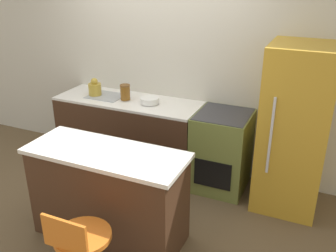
# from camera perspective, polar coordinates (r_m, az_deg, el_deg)

# --- Properties ---
(ground_plane) EXTENTS (14.00, 14.00, 0.00)m
(ground_plane) POSITION_cam_1_polar(r_m,az_deg,el_deg) (4.70, -4.79, -8.43)
(ground_plane) COLOR brown
(wall_back) EXTENTS (8.00, 0.06, 2.60)m
(wall_back) POSITION_cam_1_polar(r_m,az_deg,el_deg) (4.76, -1.26, 9.16)
(wall_back) COLOR beige
(wall_back) RESTS_ON ground_plane
(back_counter) EXTENTS (1.84, 0.65, 0.93)m
(back_counter) POSITION_cam_1_polar(r_m,az_deg,el_deg) (4.87, -5.91, -1.12)
(back_counter) COLOR #422819
(back_counter) RESTS_ON ground_plane
(kitchen_island) EXTENTS (1.50, 0.60, 0.92)m
(kitchen_island) POSITION_cam_1_polar(r_m,az_deg,el_deg) (3.65, -9.03, -10.23)
(kitchen_island) COLOR #422819
(kitchen_island) RESTS_ON ground_plane
(oven_range) EXTENTS (0.61, 0.66, 0.93)m
(oven_range) POSITION_cam_1_polar(r_m,az_deg,el_deg) (4.43, 8.16, -3.78)
(oven_range) COLOR olive
(oven_range) RESTS_ON ground_plane
(refrigerator) EXTENTS (0.66, 0.74, 1.78)m
(refrigerator) POSITION_cam_1_polar(r_m,az_deg,el_deg) (4.11, 18.68, -0.51)
(refrigerator) COLOR gold
(refrigerator) RESTS_ON ground_plane
(stool_chair) EXTENTS (0.46, 0.46, 0.81)m
(stool_chair) POSITION_cam_1_polar(r_m,az_deg,el_deg) (3.18, -12.99, -18.13)
(stool_chair) COLOR #B7B7BC
(stool_chair) RESTS_ON ground_plane
(kettle) EXTENTS (0.16, 0.16, 0.22)m
(kettle) POSITION_cam_1_polar(r_m,az_deg,el_deg) (4.89, -11.09, 5.69)
(kettle) COLOR #B29333
(kettle) RESTS_ON back_counter
(mixing_bowl) EXTENTS (0.23, 0.23, 0.07)m
(mixing_bowl) POSITION_cam_1_polar(r_m,az_deg,el_deg) (4.52, -2.84, 3.92)
(mixing_bowl) COLOR white
(mixing_bowl) RESTS_ON back_counter
(canister_jar) EXTENTS (0.13, 0.13, 0.19)m
(canister_jar) POSITION_cam_1_polar(r_m,az_deg,el_deg) (4.65, -6.54, 5.15)
(canister_jar) COLOR brown
(canister_jar) RESTS_ON back_counter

